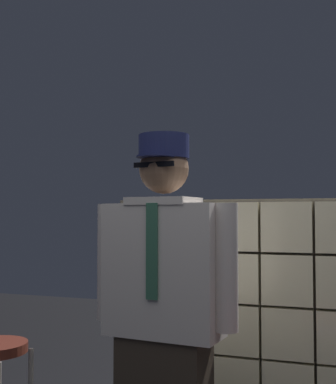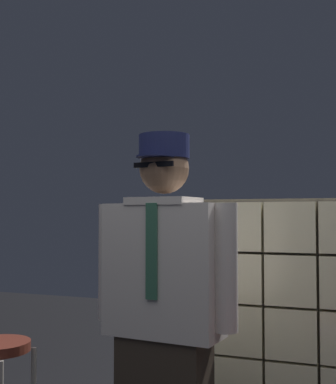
# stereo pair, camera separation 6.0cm
# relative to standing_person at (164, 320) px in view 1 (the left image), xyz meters

# --- Properties ---
(glass_block_wall) EXTENTS (1.55, 0.10, 1.55)m
(glass_block_wall) POSITION_rel_standing_person_xyz_m (0.17, 0.77, -0.19)
(glass_block_wall) COLOR beige
(glass_block_wall) RESTS_ON ground
(standing_person) EXTENTS (0.72, 0.33, 1.81)m
(standing_person) POSITION_rel_standing_person_xyz_m (0.00, 0.00, 0.00)
(standing_person) COLOR #382D23
(standing_person) RESTS_ON ground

